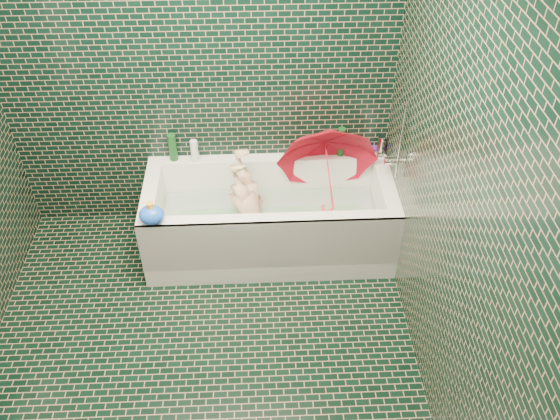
{
  "coord_description": "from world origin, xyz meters",
  "views": [
    {
      "loc": [
        0.38,
        -2.08,
        3.04
      ],
      "look_at": [
        0.51,
        0.82,
        0.51
      ],
      "focal_mm": 38.0,
      "sensor_mm": 36.0,
      "label": 1
    }
  ],
  "objects_px": {
    "bath_toy": "(152,215)",
    "rubber_duck": "(348,149)",
    "bathtub": "(270,225)",
    "umbrella": "(329,174)",
    "child": "(252,214)"
  },
  "relations": [
    {
      "from": "bathtub",
      "to": "umbrella",
      "type": "height_order",
      "value": "umbrella"
    },
    {
      "from": "umbrella",
      "to": "rubber_duck",
      "type": "distance_m",
      "value": 0.32
    },
    {
      "from": "bath_toy",
      "to": "rubber_duck",
      "type": "bearing_deg",
      "value": 46.27
    },
    {
      "from": "umbrella",
      "to": "bath_toy",
      "type": "distance_m",
      "value": 1.22
    },
    {
      "from": "rubber_duck",
      "to": "bath_toy",
      "type": "xyz_separation_m",
      "value": [
        -1.32,
        -0.68,
        0.03
      ]
    },
    {
      "from": "child",
      "to": "umbrella",
      "type": "distance_m",
      "value": 0.6
    },
    {
      "from": "umbrella",
      "to": "bath_toy",
      "type": "bearing_deg",
      "value": -153.32
    },
    {
      "from": "child",
      "to": "umbrella",
      "type": "xyz_separation_m",
      "value": [
        0.53,
        0.08,
        0.27
      ]
    },
    {
      "from": "bathtub",
      "to": "rubber_duck",
      "type": "distance_m",
      "value": 0.78
    },
    {
      "from": "child",
      "to": "umbrella",
      "type": "height_order",
      "value": "umbrella"
    },
    {
      "from": "rubber_duck",
      "to": "bathtub",
      "type": "bearing_deg",
      "value": -140.46
    },
    {
      "from": "umbrella",
      "to": "child",
      "type": "bearing_deg",
      "value": -164.1
    },
    {
      "from": "child",
      "to": "rubber_duck",
      "type": "relative_size",
      "value": 8.3
    },
    {
      "from": "umbrella",
      "to": "rubber_duck",
      "type": "xyz_separation_m",
      "value": [
        0.17,
        0.27,
        0.01
      ]
    },
    {
      "from": "bathtub",
      "to": "rubber_duck",
      "type": "relative_size",
      "value": 15.0
    }
  ]
}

